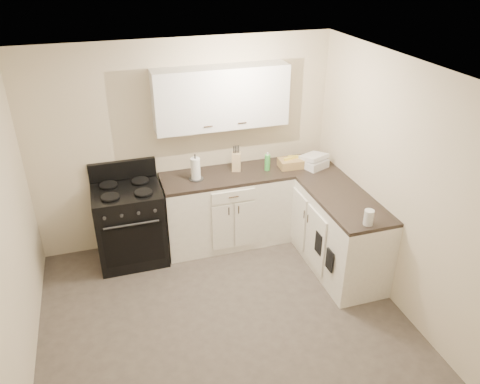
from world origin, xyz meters
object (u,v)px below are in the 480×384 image
object	(u,v)px
paper_towel	(196,169)
wicker_basket	(292,163)
knife_block	(236,162)
stove	(130,225)
countertop_grill	(314,163)

from	to	relation	value
paper_towel	wicker_basket	world-z (taller)	paper_towel
paper_towel	wicker_basket	size ratio (longest dim) A/B	0.85
paper_towel	wicker_basket	distance (m)	1.21
knife_block	wicker_basket	xyz separation A→B (m)	(0.68, -0.11, -0.06)
stove	knife_block	bearing A→B (deg)	4.08
paper_towel	countertop_grill	distance (m)	1.47
wicker_basket	countertop_grill	size ratio (longest dim) A/B	1.12
stove	paper_towel	xyz separation A→B (m)	(0.81, 0.01, 0.61)
paper_towel	wicker_basket	bearing A→B (deg)	-1.01
paper_towel	stove	bearing A→B (deg)	-179.48
stove	paper_towel	size ratio (longest dim) A/B	3.52
stove	wicker_basket	world-z (taller)	wicker_basket
stove	countertop_grill	distance (m)	2.34
knife_block	paper_towel	world-z (taller)	paper_towel
knife_block	paper_towel	bearing A→B (deg)	-151.12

